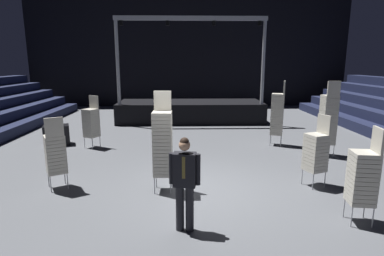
% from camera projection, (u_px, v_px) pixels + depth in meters
% --- Properties ---
extents(ground_plane, '(22.00, 30.00, 0.10)m').
position_uv_depth(ground_plane, '(198.00, 191.00, 7.57)').
color(ground_plane, '#515459').
extents(arena_end_wall, '(22.00, 0.30, 8.00)m').
position_uv_depth(arena_end_wall, '(189.00, 48.00, 21.40)').
color(arena_end_wall, black).
rests_on(arena_end_wall, ground_plane).
extents(stage_riser, '(7.47, 2.68, 5.15)m').
position_uv_depth(stage_riser, '(190.00, 110.00, 16.35)').
color(stage_riser, black).
rests_on(stage_riser, ground_plane).
extents(man_with_tie, '(0.57, 0.29, 1.76)m').
position_uv_depth(man_with_tie, '(185.00, 179.00, 5.53)').
color(man_with_tie, black).
rests_on(man_with_tie, ground_plane).
extents(chair_stack_front_left, '(0.60, 0.60, 1.88)m').
position_uv_depth(chair_stack_front_left, '(91.00, 122.00, 11.12)').
color(chair_stack_front_left, '#B2B5BA').
rests_on(chair_stack_front_left, ground_plane).
extents(chair_stack_front_right, '(0.45, 0.45, 2.39)m').
position_uv_depth(chair_stack_front_right, '(163.00, 143.00, 7.27)').
color(chair_stack_front_right, '#B2B5BA').
rests_on(chair_stack_front_right, ground_plane).
extents(chair_stack_mid_left, '(0.56, 0.56, 2.39)m').
position_uv_depth(chair_stack_mid_left, '(277.00, 114.00, 11.41)').
color(chair_stack_mid_left, '#B2B5BA').
rests_on(chair_stack_mid_left, ground_plane).
extents(chair_stack_mid_right, '(0.60, 0.60, 1.79)m').
position_uv_depth(chair_stack_mid_right, '(55.00, 153.00, 7.47)').
color(chair_stack_mid_right, '#B2B5BA').
rests_on(chair_stack_mid_right, ground_plane).
extents(chair_stack_mid_centre, '(0.57, 0.57, 1.79)m').
position_uv_depth(chair_stack_mid_centre, '(316.00, 151.00, 7.62)').
color(chair_stack_mid_centre, '#B2B5BA').
rests_on(chair_stack_mid_centre, ground_plane).
extents(chair_stack_rear_left, '(0.45, 0.45, 2.48)m').
position_uv_depth(chair_stack_rear_left, '(328.00, 119.00, 10.07)').
color(chair_stack_rear_left, '#B2B5BA').
rests_on(chair_stack_rear_left, ground_plane).
extents(chair_stack_rear_right, '(0.49, 0.49, 1.88)m').
position_uv_depth(chair_stack_rear_right, '(363.00, 176.00, 5.82)').
color(chair_stack_rear_right, '#B2B5BA').
rests_on(chair_stack_rear_right, ground_plane).
extents(equipment_road_case, '(1.05, 0.88, 0.74)m').
position_uv_depth(equipment_road_case, '(57.00, 135.00, 11.59)').
color(equipment_road_case, black).
rests_on(equipment_road_case, ground_plane).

